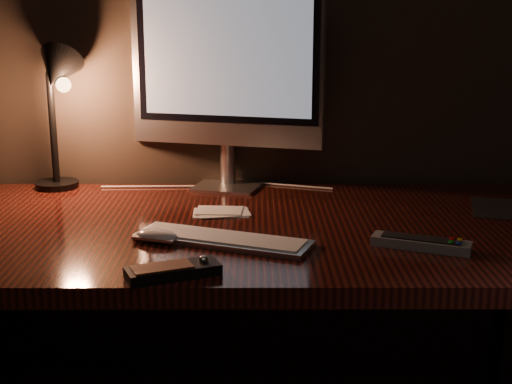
{
  "coord_description": "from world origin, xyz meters",
  "views": [
    {
      "loc": [
        0.03,
        0.34,
        1.21
      ],
      "look_at": [
        0.03,
        1.73,
        0.85
      ],
      "focal_mm": 50.0,
      "sensor_mm": 36.0,
      "label": 1
    }
  ],
  "objects_px": {
    "monitor": "(227,68)",
    "desk_lamp": "(57,92)",
    "tv_remote": "(421,243)",
    "desk": "(242,267)",
    "media_remote": "(173,270)",
    "mouse": "(157,237)",
    "keyboard": "(223,239)"
  },
  "relations": [
    {
      "from": "mouse",
      "to": "tv_remote",
      "type": "relative_size",
      "value": 0.47
    },
    {
      "from": "monitor",
      "to": "mouse",
      "type": "relative_size",
      "value": 5.81
    },
    {
      "from": "desk",
      "to": "mouse",
      "type": "xyz_separation_m",
      "value": [
        -0.17,
        -0.19,
        0.14
      ]
    },
    {
      "from": "tv_remote",
      "to": "desk_lamp",
      "type": "xyz_separation_m",
      "value": [
        -0.83,
        0.47,
        0.25
      ]
    },
    {
      "from": "tv_remote",
      "to": "mouse",
      "type": "bearing_deg",
      "value": -162.2
    },
    {
      "from": "mouse",
      "to": "monitor",
      "type": "bearing_deg",
      "value": 93.58
    },
    {
      "from": "monitor",
      "to": "desk_lamp",
      "type": "distance_m",
      "value": 0.44
    },
    {
      "from": "media_remote",
      "to": "tv_remote",
      "type": "height_order",
      "value": "media_remote"
    },
    {
      "from": "monitor",
      "to": "desk",
      "type": "bearing_deg",
      "value": -65.4
    },
    {
      "from": "keyboard",
      "to": "mouse",
      "type": "xyz_separation_m",
      "value": [
        -0.14,
        0.01,
        0.0
      ]
    },
    {
      "from": "media_remote",
      "to": "mouse",
      "type": "bearing_deg",
      "value": 82.92
    },
    {
      "from": "mouse",
      "to": "tv_remote",
      "type": "height_order",
      "value": "tv_remote"
    },
    {
      "from": "desk_lamp",
      "to": "monitor",
      "type": "bearing_deg",
      "value": -11.08
    },
    {
      "from": "monitor",
      "to": "mouse",
      "type": "height_order",
      "value": "monitor"
    },
    {
      "from": "keyboard",
      "to": "mouse",
      "type": "distance_m",
      "value": 0.14
    },
    {
      "from": "mouse",
      "to": "tv_remote",
      "type": "bearing_deg",
      "value": 14.73
    },
    {
      "from": "desk_lamp",
      "to": "tv_remote",
      "type": "bearing_deg",
      "value": -44.08
    },
    {
      "from": "desk",
      "to": "media_remote",
      "type": "xyz_separation_m",
      "value": [
        -0.11,
        -0.39,
        0.14
      ]
    },
    {
      "from": "keyboard",
      "to": "media_remote",
      "type": "height_order",
      "value": "media_remote"
    },
    {
      "from": "tv_remote",
      "to": "desk_lamp",
      "type": "bearing_deg",
      "value": 173.25
    },
    {
      "from": "monitor",
      "to": "mouse",
      "type": "xyz_separation_m",
      "value": [
        -0.13,
        -0.45,
        -0.31
      ]
    },
    {
      "from": "desk",
      "to": "keyboard",
      "type": "bearing_deg",
      "value": -99.77
    },
    {
      "from": "desk",
      "to": "monitor",
      "type": "relative_size",
      "value": 3.0
    },
    {
      "from": "desk",
      "to": "keyboard",
      "type": "height_order",
      "value": "keyboard"
    },
    {
      "from": "keyboard",
      "to": "desk_lamp",
      "type": "height_order",
      "value": "desk_lamp"
    },
    {
      "from": "keyboard",
      "to": "tv_remote",
      "type": "distance_m",
      "value": 0.4
    },
    {
      "from": "keyboard",
      "to": "tv_remote",
      "type": "relative_size",
      "value": 1.85
    },
    {
      "from": "media_remote",
      "to": "desk_lamp",
      "type": "bearing_deg",
      "value": 97.31
    },
    {
      "from": "monitor",
      "to": "media_remote",
      "type": "height_order",
      "value": "monitor"
    },
    {
      "from": "monitor",
      "to": "desk_lamp",
      "type": "height_order",
      "value": "monitor"
    },
    {
      "from": "monitor",
      "to": "mouse",
      "type": "bearing_deg",
      "value": -90.34
    },
    {
      "from": "desk",
      "to": "monitor",
      "type": "bearing_deg",
      "value": 99.07
    }
  ]
}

